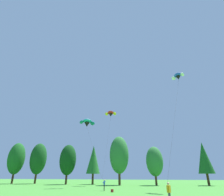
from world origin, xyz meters
TOP-DOWN VIEW (x-y plane):
  - treeline_tree_a at (-40.06, 47.11)m, footprint 5.05×5.05m
  - treeline_tree_b at (-33.64, 49.29)m, footprint 5.04×5.04m
  - treeline_tree_c at (-22.08, 47.00)m, footprint 4.71×4.71m
  - treeline_tree_d at (-14.97, 49.08)m, footprint 3.93×3.93m
  - treeline_tree_e at (-6.74, 46.79)m, footprint 5.15×5.15m
  - treeline_tree_f at (2.51, 47.74)m, footprint 4.35×4.35m
  - treeline_tree_g at (14.99, 49.78)m, footprint 3.90×3.90m
  - kite_flyer_near at (-4.94, 27.20)m, footprint 0.66×0.69m
  - kite_flyer_mid at (4.87, 14.87)m, footprint 0.41×0.60m
  - parafoil_kite_high_red_yellow at (-8.62, 44.74)m, footprint 5.06×18.41m
  - parafoil_kite_mid_blue_white at (9.35, 31.35)m, footprint 6.00×17.57m
  - parafoil_kite_far_teal at (-11.52, 34.51)m, footprint 7.96×9.05m
  - backpack at (-3.02, 24.95)m, footprint 0.38×0.33m

SIDE VIEW (x-z plane):
  - backpack at x=-3.02m, z-range 0.00..0.40m
  - kite_flyer_mid at x=4.87m, z-range 0.14..1.83m
  - kite_flyer_near at x=-4.94m, z-range 0.15..1.84m
  - treeline_tree_f at x=2.51m, z-range 0.99..10.45m
  - treeline_tree_c at x=-22.08m, z-range 1.13..11.91m
  - treeline_tree_g at x=14.99m, z-range 1.32..11.76m
  - treeline_tree_d at x=-14.97m, z-range 1.34..11.94m
  - treeline_tree_b at x=-33.64m, z-range 1.26..13.25m
  - treeline_tree_a at x=-40.06m, z-range 1.27..13.30m
  - treeline_tree_e at x=-6.74m, z-range 1.31..13.73m
  - parafoil_kite_far_teal at x=-11.52m, z-range 7.12..20.02m
  - parafoil_kite_high_red_yellow at x=-8.62m, z-range 9.71..27.73m
  - parafoil_kite_mid_blue_white at x=9.35m, z-range 10.76..31.49m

